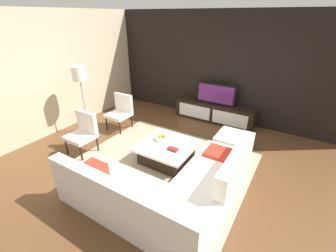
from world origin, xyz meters
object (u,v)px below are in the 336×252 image
accent_chair_near (83,130)px  ottoman (233,144)px  television (216,94)px  coffee_table (167,152)px  floor_lamp (80,77)px  accent_chair_far (121,110)px  book_stack (173,149)px  media_console (214,112)px  sectional_couch (168,189)px  fruit_bowl (162,138)px

accent_chair_near → ottoman: (2.73, 1.61, -0.29)m
television → ottoman: (0.94, -1.28, -0.58)m
coffee_table → floor_lamp: bearing=178.5°
television → accent_chair_far: bearing=-139.5°
book_stack → coffee_table: bearing=151.1°
media_console → ottoman: (0.94, -1.28, -0.05)m
coffee_table → accent_chair_far: bearing=159.3°
ottoman → accent_chair_far: size_ratio=0.80×
media_console → television: size_ratio=2.03×
media_console → ottoman: size_ratio=3.10×
accent_chair_near → floor_lamp: size_ratio=0.53×
coffee_table → accent_chair_far: size_ratio=1.23×
sectional_couch → fruit_bowl: sectional_couch is taller
floor_lamp → book_stack: (2.59, -0.18, -0.97)m
television → fruit_bowl: television is taller
media_console → television: television is taller
accent_chair_near → accent_chair_far: (-0.11, 1.27, -0.00)m
book_stack → ottoman: bearing=53.9°
television → ottoman: size_ratio=1.53×
ottoman → accent_chair_near: bearing=-149.5°
coffee_table → floor_lamp: size_ratio=0.66×
floor_lamp → accent_chair_far: size_ratio=1.87×
fruit_bowl → accent_chair_far: 1.72m
ottoman → book_stack: book_stack is taller
sectional_couch → television: bearing=99.0°
fruit_bowl → accent_chair_far: accent_chair_far is taller
coffee_table → accent_chair_near: (-1.68, -0.59, 0.29)m
accent_chair_near → ottoman: 3.18m
floor_lamp → accent_chair_far: (0.58, 0.61, -0.89)m
ottoman → media_console: bearing=126.3°
accent_chair_far → book_stack: 2.16m
ottoman → fruit_bowl: fruit_bowl is taller
media_console → coffee_table: (-0.10, -2.30, -0.05)m
media_console → accent_chair_near: size_ratio=2.50×
media_console → floor_lamp: size_ratio=1.33×
floor_lamp → coffee_table: bearing=-1.5°
fruit_bowl → accent_chair_far: size_ratio=0.32×
accent_chair_far → fruit_bowl: bearing=-11.6°
coffee_table → accent_chair_near: 1.81m
media_console → sectional_couch: size_ratio=0.91×
sectional_couch → ottoman: 2.03m
coffee_table → floor_lamp: 2.65m
media_console → accent_chair_far: 2.50m
accent_chair_near → floor_lamp: (-0.69, 0.66, 0.88)m
television → floor_lamp: bearing=-138.0°
television → book_stack: size_ratio=5.12×
coffee_table → accent_chair_near: accent_chair_near is taller
floor_lamp → television: bearing=42.0°
television → fruit_bowl: size_ratio=3.82×
television → ottoman: television is taller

